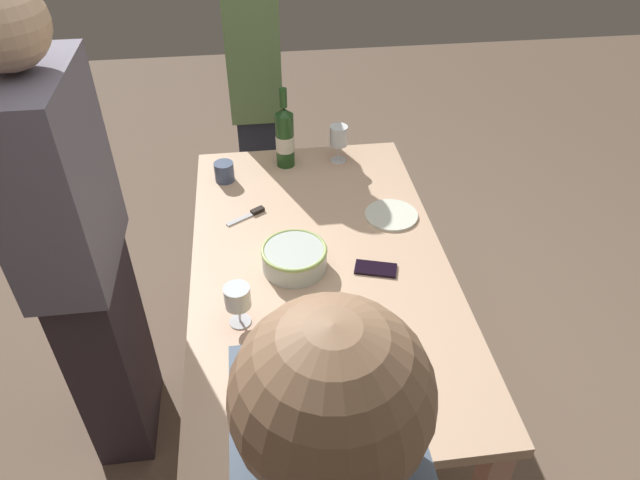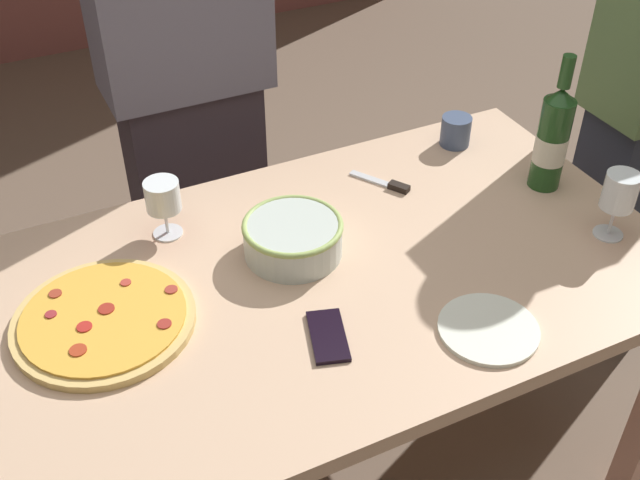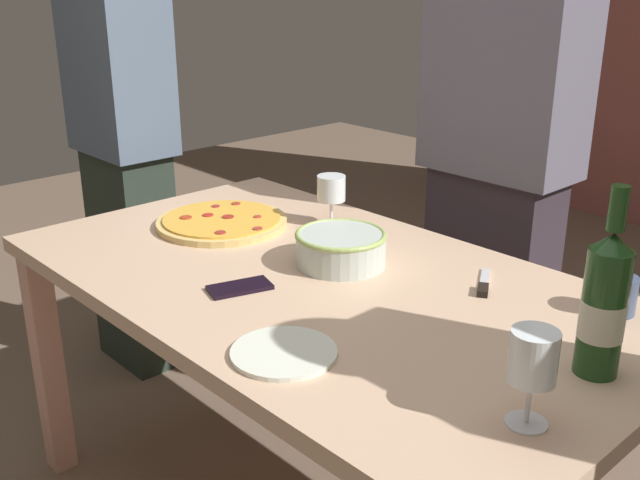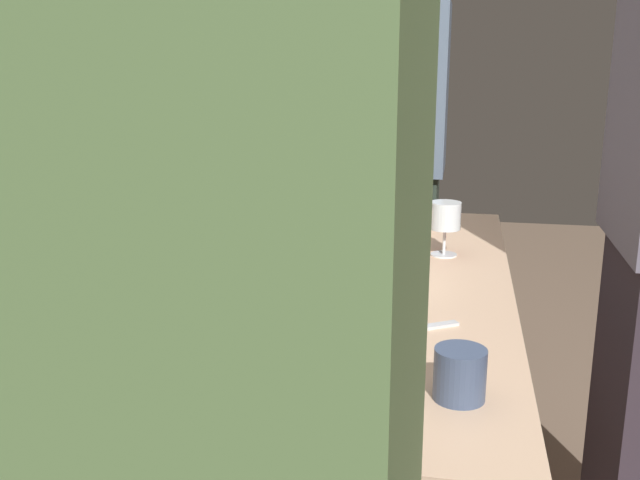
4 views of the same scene
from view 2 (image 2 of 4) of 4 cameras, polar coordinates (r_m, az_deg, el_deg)
The scene contains 12 objects.
ground_plane at distance 2.27m, azimuth 0.00°, elevation -16.93°, with size 8.00×8.00×0.00m, color #725D4B.
dining_table at distance 1.77m, azimuth 0.00°, elevation -4.74°, with size 1.60×0.90×0.75m.
pizza at distance 1.65m, azimuth -15.60°, elevation -5.66°, with size 0.37×0.37×0.03m.
serving_bowl at distance 1.74m, azimuth -2.01°, elevation 0.25°, with size 0.23×0.23×0.08m.
wine_bottle at distance 2.00m, azimuth 16.73°, elevation 7.20°, with size 0.08×0.08×0.35m.
wine_glass_near_pizza at distance 1.80m, azimuth -11.48°, elevation 3.00°, with size 0.08×0.08×0.14m.
wine_glass_by_bottle at distance 1.88m, azimuth 21.15°, elevation 3.15°, with size 0.08×0.08×0.17m.
cup_amber at distance 2.17m, azimuth 9.95°, elevation 7.91°, with size 0.08×0.08×0.08m, color #40506F.
side_plate at distance 1.61m, azimuth 12.28°, elevation -6.41°, with size 0.21×0.21×0.01m, color white.
cell_phone at distance 1.56m, azimuth 0.59°, elevation -7.07°, with size 0.07×0.14×0.01m, color black.
pizza_knife at distance 1.99m, azimuth 4.98°, elevation 4.13°, with size 0.11×0.15×0.02m.
person_guest_right at distance 2.25m, azimuth -9.86°, elevation 11.71°, with size 0.46×0.24×1.74m.
Camera 2 is at (-0.56, -1.17, 1.87)m, focal length 43.51 mm.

